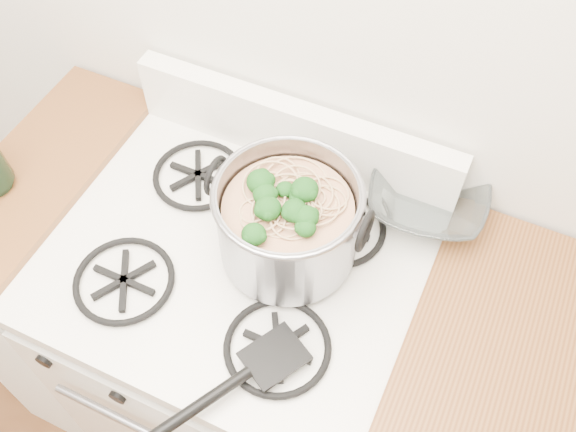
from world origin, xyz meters
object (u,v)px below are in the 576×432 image
(spatula, at_px, (274,354))
(glass_bowl, at_px, (427,201))
(gas_range, at_px, (246,349))
(stock_pot, at_px, (288,222))

(spatula, height_order, glass_bowl, glass_bowl)
(gas_range, height_order, stock_pot, stock_pot)
(stock_pot, relative_size, spatula, 1.02)
(stock_pot, relative_size, glass_bowl, 3.15)
(gas_range, bearing_deg, stock_pot, 29.88)
(gas_range, height_order, spatula, spatula)
(stock_pot, height_order, glass_bowl, stock_pot)
(spatula, bearing_deg, stock_pot, 138.09)
(gas_range, distance_m, spatula, 0.56)
(stock_pot, xyz_separation_m, glass_bowl, (0.22, 0.22, -0.08))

